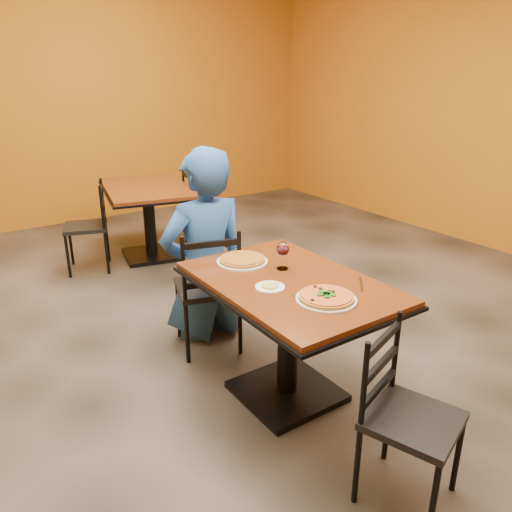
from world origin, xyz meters
TOP-DOWN VIEW (x-y plane):
  - floor at (0.00, 0.00)m, footprint 7.00×8.00m
  - wall_back at (0.00, 4.00)m, footprint 7.00×0.01m
  - table_main at (0.00, -0.50)m, footprint 0.83×1.23m
  - table_second at (0.29, 2.21)m, footprint 1.07×1.38m
  - chair_main_near at (-0.02, -1.41)m, footprint 0.47×0.47m
  - chair_main_far at (-0.10, 0.27)m, footprint 0.50×0.50m
  - chair_second_left at (-0.36, 2.21)m, footprint 0.50×0.50m
  - chair_second_right at (0.94, 2.21)m, footprint 0.45×0.45m
  - diner at (-0.01, 0.46)m, footprint 0.69×0.47m
  - plate_main at (-0.01, -0.81)m, footprint 0.31×0.31m
  - pizza_main at (-0.01, -0.81)m, footprint 0.28×0.28m
  - plate_far at (-0.07, -0.12)m, footprint 0.31×0.31m
  - pizza_far at (-0.07, -0.12)m, footprint 0.28×0.28m
  - side_plate at (-0.15, -0.53)m, footprint 0.16×0.16m
  - dip at (-0.15, -0.53)m, footprint 0.09×0.09m
  - wine_glass at (0.07, -0.34)m, footprint 0.08×0.08m
  - fork at (-0.12, -0.76)m, footprint 0.04×0.19m
  - knife at (0.28, -0.77)m, footprint 0.15×0.16m

SIDE VIEW (x-z plane):
  - floor at x=0.00m, z-range -0.01..0.01m
  - chair_main_near at x=-0.02m, z-range 0.00..0.82m
  - chair_second_right at x=0.94m, z-range 0.00..0.86m
  - chair_second_left at x=-0.36m, z-range 0.00..0.86m
  - chair_main_far at x=-0.10m, z-range 0.00..0.89m
  - table_second at x=0.29m, z-range 0.18..0.93m
  - table_main at x=0.00m, z-range 0.18..0.93m
  - diner at x=-0.01m, z-range 0.00..1.38m
  - fork at x=-0.12m, z-range 0.75..0.75m
  - knife at x=0.28m, z-range 0.75..0.75m
  - plate_main at x=-0.01m, z-range 0.75..0.76m
  - plate_far at x=-0.07m, z-range 0.75..0.76m
  - side_plate at x=-0.15m, z-range 0.75..0.76m
  - dip at x=-0.15m, z-range 0.76..0.77m
  - pizza_main at x=-0.01m, z-range 0.76..0.78m
  - pizza_far at x=-0.07m, z-range 0.76..0.78m
  - wine_glass at x=0.07m, z-range 0.75..0.93m
  - wall_back at x=0.00m, z-range 0.00..3.00m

